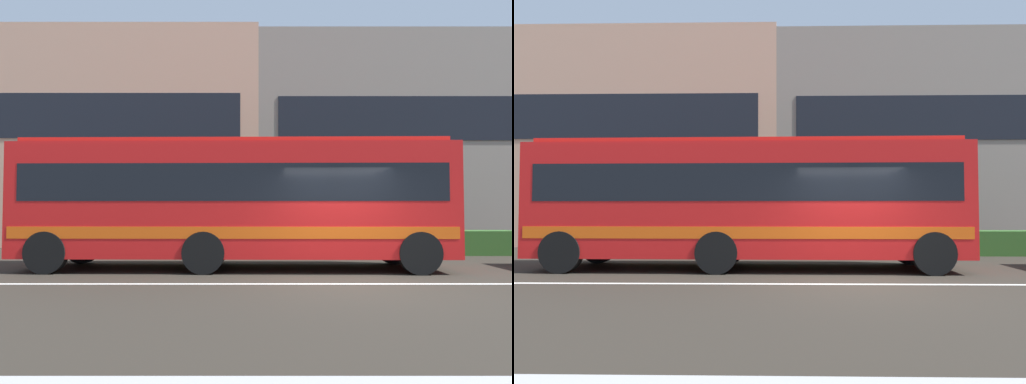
{
  "view_description": "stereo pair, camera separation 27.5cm",
  "coord_description": "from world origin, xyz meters",
  "views": [
    {
      "loc": [
        -1.92,
        -9.65,
        1.47
      ],
      "look_at": [
        -1.92,
        2.91,
        1.99
      ],
      "focal_mm": 33.3,
      "sensor_mm": 36.0,
      "label": 1
    },
    {
      "loc": [
        -1.64,
        -9.65,
        1.47
      ],
      "look_at": [
        -1.92,
        2.91,
        1.99
      ],
      "focal_mm": 33.3,
      "sensor_mm": 36.0,
      "label": 2
    }
  ],
  "objects": [
    {
      "name": "apartment_block_right",
      "position": [
        8.25,
        14.68,
        4.56
      ],
      "size": [
        20.11,
        10.12,
        9.12
      ],
      "color": "gray",
      "rests_on": "ground_plane"
    },
    {
      "name": "lane_centre_line",
      "position": [
        0.0,
        0.0,
        0.0
      ],
      "size": [
        60.0,
        0.16,
        0.01
      ],
      "primitive_type": "cube",
      "color": "silver",
      "rests_on": "ground_plane"
    },
    {
      "name": "transit_bus",
      "position": [
        -2.47,
        2.61,
        1.79
      ],
      "size": [
        10.83,
        2.72,
        3.25
      ],
      "color": "red",
      "rests_on": "ground_plane"
    },
    {
      "name": "hedge_row_far",
      "position": [
        0.15,
        6.6,
        0.41
      ],
      "size": [
        13.53,
        1.1,
        0.82
      ],
      "primitive_type": "cube",
      "color": "#336527",
      "rests_on": "ground_plane"
    },
    {
      "name": "apartment_block_left",
      "position": [
        -11.23,
        14.68,
        4.66
      ],
      "size": [
        18.84,
        10.12,
        9.31
      ],
      "color": "tan",
      "rests_on": "ground_plane"
    },
    {
      "name": "ground_plane",
      "position": [
        0.0,
        0.0,
        0.0
      ],
      "size": [
        160.0,
        160.0,
        0.0
      ],
      "primitive_type": "plane",
      "color": "#2F2A22"
    }
  ]
}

